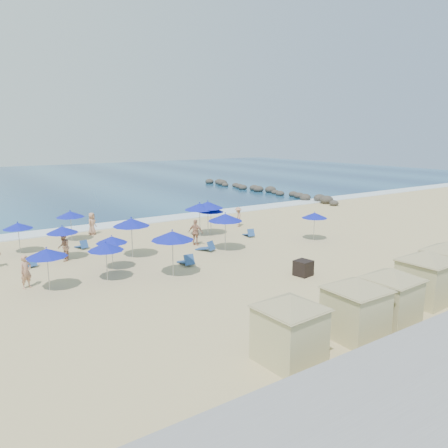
{
  "coord_description": "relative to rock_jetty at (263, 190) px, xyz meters",
  "views": [
    {
      "loc": [
        -12.87,
        -19.85,
        7.61
      ],
      "look_at": [
        2.77,
        3.0,
        1.9
      ],
      "focal_mm": 35.0,
      "sensor_mm": 36.0,
      "label": 1
    }
  ],
  "objects": [
    {
      "name": "beachgoer_2",
      "position": [
        -21.8,
        -19.26,
        0.55
      ],
      "size": [
        0.96,
        1.14,
        1.83
      ],
      "primitive_type": "imported",
      "rotation": [
        0.0,
        0.0,
        2.15
      ],
      "color": "tan",
      "rests_on": "ground"
    },
    {
      "name": "seawall",
      "position": [
        -24.01,
        -38.4,
        0.29
      ],
      "size": [
        160.0,
        6.1,
        1.22
      ],
      "color": "gray",
      "rests_on": "ground"
    },
    {
      "name": "cabana_0",
      "position": [
        -27.32,
        -34.71,
        1.15
      ],
      "size": [
        4.2,
        4.2,
        2.64
      ],
      "color": "#BEB582",
      "rests_on": "ground"
    },
    {
      "name": "rock_jetty",
      "position": [
        0.0,
        0.0,
        0.0
      ],
      "size": [
        2.56,
        26.66,
        0.96
      ],
      "color": "#2C2824",
      "rests_on": "ground"
    },
    {
      "name": "umbrella_2",
      "position": [
        -32.33,
        -14.62,
        1.47
      ],
      "size": [
        1.86,
        1.86,
        2.11
      ],
      "color": "#A5A8AD",
      "rests_on": "ground"
    },
    {
      "name": "umbrella_13",
      "position": [
        -28.59,
        -13.09,
        1.62
      ],
      "size": [
        2.01,
        2.01,
        2.28
      ],
      "color": "#A5A8AD",
      "rests_on": "ground"
    },
    {
      "name": "trash_bin",
      "position": [
        -20.36,
        -28.31,
        0.06
      ],
      "size": [
        0.97,
        0.97,
        0.85
      ],
      "primitive_type": "cube",
      "rotation": [
        0.0,
        0.0,
        0.16
      ],
      "color": "black",
      "rests_on": "ground"
    },
    {
      "name": "beachgoer_4",
      "position": [
        -26.71,
        -11.9,
        0.5
      ],
      "size": [
        1.0,
        0.96,
        1.72
      ],
      "primitive_type": "imported",
      "rotation": [
        0.0,
        0.0,
        0.69
      ],
      "color": "tan",
      "rests_on": "ground"
    },
    {
      "name": "cabana_2",
      "position": [
        -21.82,
        -34.75,
        1.12
      ],
      "size": [
        4.12,
        4.12,
        2.59
      ],
      "color": "#BEB582",
      "rests_on": "ground"
    },
    {
      "name": "cabana_1",
      "position": [
        -24.01,
        -34.77,
        1.14
      ],
      "size": [
        4.18,
        4.18,
        2.63
      ],
      "color": "#BEB582",
      "rests_on": "ground"
    },
    {
      "name": "beach_chair_2",
      "position": [
        -28.65,
        -15.69,
        -0.15
      ],
      "size": [
        0.72,
        1.21,
        0.62
      ],
      "color": "#254989",
      "rests_on": "ground"
    },
    {
      "name": "beach_chair_5",
      "position": [
        -17.13,
        -19.28,
        -0.14
      ],
      "size": [
        0.76,
        1.26,
        0.65
      ],
      "color": "#254989",
      "rests_on": "ground"
    },
    {
      "name": "umbrella_3",
      "position": [
        -29.52,
        -23.07,
        1.49
      ],
      "size": [
        1.88,
        1.88,
        2.14
      ],
      "color": "#A5A8AD",
      "rests_on": "ground"
    },
    {
      "name": "beachgoer_3",
      "position": [
        -15.64,
        -15.83,
        0.46
      ],
      "size": [
        1.08,
        1.22,
        1.64
      ],
      "primitive_type": "imported",
      "rotation": [
        0.0,
        0.0,
        4.14
      ],
      "color": "tan",
      "rests_on": "ground"
    },
    {
      "name": "cabana_4",
      "position": [
        -16.17,
        -34.0,
        1.22
      ],
      "size": [
        4.39,
        4.39,
        2.77
      ],
      "color": "#BEB582",
      "rests_on": "ground"
    },
    {
      "name": "umbrella_9",
      "position": [
        -19.12,
        -17.03,
        1.62
      ],
      "size": [
        2.01,
        2.01,
        2.28
      ],
      "color": "#A5A8AD",
      "rests_on": "ground"
    },
    {
      "name": "beach_chair_3",
      "position": [
        -24.68,
        -23.03,
        -0.11
      ],
      "size": [
        0.68,
        1.38,
        0.74
      ],
      "color": "#254989",
      "rests_on": "ground"
    },
    {
      "name": "umbrella_6",
      "position": [
        -26.31,
        -24.4,
        1.91
      ],
      "size": [
        2.31,
        2.31,
        2.62
      ],
      "color": "#A5A8AD",
      "rests_on": "ground"
    },
    {
      "name": "cabana_3",
      "position": [
        -18.57,
        -34.29,
        1.2
      ],
      "size": [
        4.35,
        4.35,
        2.73
      ],
      "color": "#BEB582",
      "rests_on": "ground"
    },
    {
      "name": "beach_chair_4",
      "position": [
        -21.98,
        -20.99,
        -0.11
      ],
      "size": [
        1.02,
        1.42,
        0.71
      ],
      "color": "#254989",
      "rests_on": "ground"
    },
    {
      "name": "umbrella_11",
      "position": [
        -13.9,
        -22.82,
        1.48
      ],
      "size": [
        1.87,
        1.87,
        2.12
      ],
      "color": "#A5A8AD",
      "rests_on": "ground"
    },
    {
      "name": "umbrella_7",
      "position": [
        -20.11,
        -17.01,
        1.91
      ],
      "size": [
        2.31,
        2.31,
        2.62
      ],
      "color": "#A5A8AD",
      "rests_on": "ground"
    },
    {
      "name": "umbrella_5",
      "position": [
        -28.59,
        -21.39,
        1.4
      ],
      "size": [
        1.79,
        1.79,
        2.03
      ],
      "color": "#A5A8AD",
      "rests_on": "ground"
    },
    {
      "name": "umbrella_1",
      "position": [
        -32.42,
        -22.94,
        1.58
      ],
      "size": [
        1.97,
        1.97,
        2.24
      ],
      "color": "#A5A8AD",
      "rests_on": "ground"
    },
    {
      "name": "umbrella_12",
      "position": [
        -26.67,
        -19.67,
        1.9
      ],
      "size": [
        2.3,
        2.3,
        2.61
      ],
      "color": "#A5A8AD",
      "rests_on": "ground"
    },
    {
      "name": "beach_chair_1",
      "position": [
        -32.39,
        -18.13,
        -0.15
      ],
      "size": [
        0.66,
        1.17,
        0.61
      ],
      "color": "#254989",
      "rests_on": "ground"
    },
    {
      "name": "beachgoer_1",
      "position": [
        -30.42,
        -18.0,
        0.52
      ],
      "size": [
        0.91,
        1.02,
        1.76
      ],
      "primitive_type": "imported",
      "rotation": [
        0.0,
        0.0,
        4.38
      ],
      "color": "tan",
      "rests_on": "ground"
    },
    {
      "name": "surf_line",
      "position": [
        -24.01,
        -9.4,
        -0.32
      ],
      "size": [
        160.0,
        2.5,
        0.08
      ],
      "primitive_type": "cube",
      "color": "white",
      "rests_on": "ground"
    },
    {
      "name": "ground",
      "position": [
        -24.01,
        -24.9,
        -0.36
      ],
      "size": [
        160.0,
        160.0,
        0.0
      ],
      "primitive_type": "plane",
      "color": "tan",
      "rests_on": "ground"
    },
    {
      "name": "umbrella_4",
      "position": [
        -30.35,
        -17.74,
        1.53
      ],
      "size": [
        1.92,
        1.92,
        2.18
      ],
      "color": "#A5A8AD",
      "rests_on": "ground"
    },
    {
      "name": "beachgoer_0",
      "position": [
        -33.26,
        -21.89,
        0.49
      ],
      "size": [
        0.74,
        0.64,
        1.71
      ],
      "primitive_type": "imported",
      "rotation": [
        0.0,
        0.0,
        0.44
      ],
      "color": "tan",
      "rests_on": "ground"
    },
    {
      "name": "umbrella_8",
      "position": [
        -20.94,
        -21.63,
        1.9
      ],
      "size": [
        2.29,
        2.29,
        2.61
      ],
      "color": "#A5A8AD",
      "rests_on": "ground"
    },
    {
      "name": "ocean",
      "position": [
        -24.01,
        30.1,
        -0.33
      ],
      "size": [
        160.0,
        80.0,
        0.06
      ],
      "primitive_type": "cube",
      "color": "navy",
      "rests_on": "ground"
    },
    {
      "name": "umbrella_10",
      "position": [
        -19.41,
        -17.07,
        1.98
      ],
      "size": [
        2.37,
        2.37,
        2.7
      ],
      "color": "#A5A8AD",
      "rests_on": "ground"
    }
  ]
}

